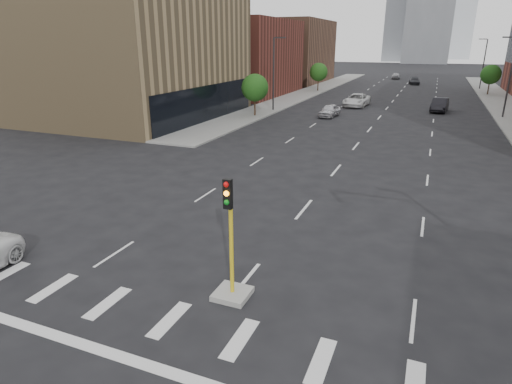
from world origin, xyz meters
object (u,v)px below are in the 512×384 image
Objects in this scene: car_near_left at (330,111)px; car_distant at (396,76)px; car_deep_right at (414,81)px; car_far_left at (357,100)px; car_mid_right at (440,105)px; median_traffic_signal at (232,272)px.

car_near_left is 61.09m from car_distant.
car_near_left is 0.91× the size of car_deep_right.
car_mid_right is at bearing -0.34° from car_far_left.
car_distant is (-3.45, 100.30, -0.21)m from median_traffic_signal.
car_distant is (0.71, 50.95, -0.09)m from car_far_left.
car_deep_right is 14.37m from car_distant.
median_traffic_signal is at bearing -98.40° from car_deep_right.
car_deep_right is (-5.02, 38.29, -0.17)m from car_mid_right.
car_far_left is at bearing 94.82° from median_traffic_signal.
car_near_left is at bearing -94.36° from car_distant.
car_near_left is 0.83× the size of car_mid_right.
car_mid_right is 1.17× the size of car_distant.
median_traffic_signal is 86.82m from car_deep_right.
car_distant is at bearing 93.33° from car_far_left.
car_far_left is (-10.68, 0.83, -0.01)m from car_mid_right.
car_near_left is 10.21m from car_far_left.
median_traffic_signal is at bearing -76.75° from car_near_left.
median_traffic_signal is 48.96m from car_mid_right.
car_near_left is (-5.65, 39.25, -0.23)m from median_traffic_signal.
median_traffic_signal is at bearing -90.33° from car_distant.
median_traffic_signal is 0.84× the size of car_mid_right.
car_deep_right is (7.15, 47.56, -0.05)m from car_near_left.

